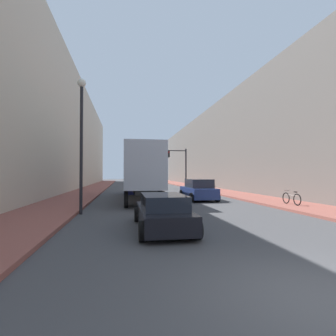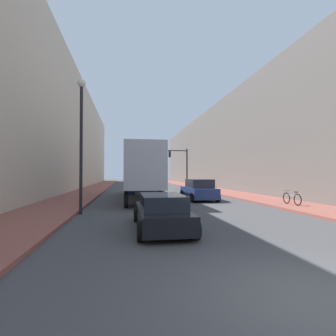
{
  "view_description": "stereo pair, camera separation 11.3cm",
  "coord_description": "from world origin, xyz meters",
  "px_view_note": "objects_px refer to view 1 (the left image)",
  "views": [
    {
      "loc": [
        -3.29,
        -3.78,
        2.09
      ],
      "look_at": [
        -0.62,
        12.18,
        2.43
      ],
      "focal_mm": 28.0,
      "sensor_mm": 36.0,
      "label": 1
    },
    {
      "loc": [
        -3.18,
        -3.8,
        2.09
      ],
      "look_at": [
        -0.62,
        12.18,
        2.43
      ],
      "focal_mm": 28.0,
      "sensor_mm": 36.0,
      "label": 2
    }
  ],
  "objects_px": {
    "sedan_car": "(163,212)",
    "parked_bicycle": "(291,198)",
    "suv_car": "(198,190)",
    "traffic_signal_gantry": "(172,160)",
    "street_lamp": "(81,127)",
    "semi_truck": "(139,171)"
  },
  "relations": [
    {
      "from": "parked_bicycle",
      "to": "street_lamp",
      "type": "bearing_deg",
      "value": -175.94
    },
    {
      "from": "parked_bicycle",
      "to": "traffic_signal_gantry",
      "type": "bearing_deg",
      "value": 99.22
    },
    {
      "from": "semi_truck",
      "to": "street_lamp",
      "type": "relative_size",
      "value": 1.93
    },
    {
      "from": "suv_car",
      "to": "street_lamp",
      "type": "height_order",
      "value": "street_lamp"
    },
    {
      "from": "semi_truck",
      "to": "traffic_signal_gantry",
      "type": "bearing_deg",
      "value": 69.7
    },
    {
      "from": "suv_car",
      "to": "traffic_signal_gantry",
      "type": "bearing_deg",
      "value": 86.67
    },
    {
      "from": "sedan_car",
      "to": "parked_bicycle",
      "type": "relative_size",
      "value": 2.56
    },
    {
      "from": "traffic_signal_gantry",
      "to": "parked_bicycle",
      "type": "distance_m",
      "value": 22.37
    },
    {
      "from": "traffic_signal_gantry",
      "to": "parked_bicycle",
      "type": "bearing_deg",
      "value": -80.78
    },
    {
      "from": "semi_truck",
      "to": "street_lamp",
      "type": "bearing_deg",
      "value": -113.93
    },
    {
      "from": "semi_truck",
      "to": "traffic_signal_gantry",
      "type": "xyz_separation_m",
      "value": [
        5.55,
        14.99,
        1.71
      ]
    },
    {
      "from": "street_lamp",
      "to": "parked_bicycle",
      "type": "xyz_separation_m",
      "value": [
        12.51,
        0.89,
        -3.94
      ]
    },
    {
      "from": "suv_car",
      "to": "sedan_car",
      "type": "bearing_deg",
      "value": -112.85
    },
    {
      "from": "sedan_car",
      "to": "suv_car",
      "type": "relative_size",
      "value": 0.97
    },
    {
      "from": "parked_bicycle",
      "to": "sedan_car",
      "type": "bearing_deg",
      "value": -149.94
    },
    {
      "from": "traffic_signal_gantry",
      "to": "parked_bicycle",
      "type": "relative_size",
      "value": 4.2
    },
    {
      "from": "suv_car",
      "to": "parked_bicycle",
      "type": "bearing_deg",
      "value": -49.55
    },
    {
      "from": "sedan_car",
      "to": "traffic_signal_gantry",
      "type": "bearing_deg",
      "value": 78.76
    },
    {
      "from": "semi_truck",
      "to": "traffic_signal_gantry",
      "type": "height_order",
      "value": "traffic_signal_gantry"
    },
    {
      "from": "sedan_car",
      "to": "parked_bicycle",
      "type": "distance_m",
      "value": 10.28
    },
    {
      "from": "traffic_signal_gantry",
      "to": "street_lamp",
      "type": "xyz_separation_m",
      "value": [
        -8.97,
        -22.7,
        0.46
      ]
    },
    {
      "from": "sedan_car",
      "to": "street_lamp",
      "type": "distance_m",
      "value": 6.78
    }
  ]
}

